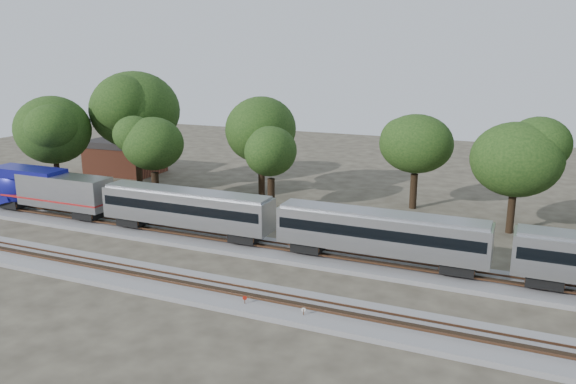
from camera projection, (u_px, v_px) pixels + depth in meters
name	position (u px, v px, depth m)	size (l,w,h in m)	color
ground	(227.00, 273.00, 46.31)	(160.00, 160.00, 0.00)	#383328
track_far	(259.00, 248.00, 51.60)	(160.00, 5.00, 0.73)	slate
track_near	(201.00, 289.00, 42.70)	(160.00, 5.00, 0.73)	slate
train	(504.00, 247.00, 42.80)	(110.69, 3.16, 4.66)	#AEB0B5
switch_stand_red	(245.00, 301.00, 39.70)	(0.30, 0.15, 0.99)	#512D19
switch_stand_white	(304.00, 312.00, 37.97)	(0.29, 0.14, 0.96)	#512D19
switch_lever	(277.00, 318.00, 38.18)	(0.50, 0.30, 0.30)	#512D19
brick_building	(125.00, 156.00, 83.54)	(10.57, 7.65, 4.96)	brown
tree_0	(53.00, 130.00, 67.78)	(8.64, 8.64, 12.18)	black
tree_1	(135.00, 110.00, 71.89)	(10.57, 10.57, 14.90)	black
tree_2	(153.00, 144.00, 64.81)	(7.48, 7.48, 10.54)	black
tree_3	(261.00, 130.00, 68.69)	(8.56, 8.56, 12.06)	black
tree_4	(271.00, 152.00, 63.17)	(6.89, 6.89, 9.71)	black
tree_5	(416.00, 144.00, 63.43)	(7.69, 7.69, 10.85)	black
tree_6	(516.00, 160.00, 54.71)	(7.61, 7.61, 10.72)	black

